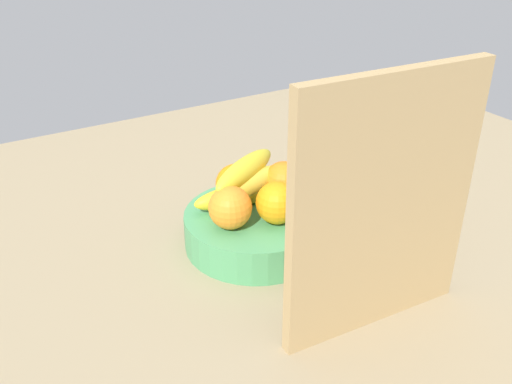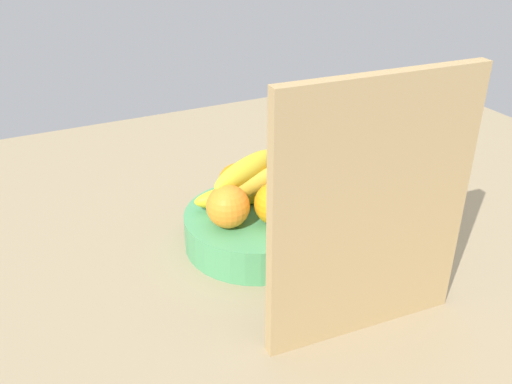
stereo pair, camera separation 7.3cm
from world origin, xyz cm
name	(u,v)px [view 2 (the right image)]	position (x,y,z in cm)	size (l,w,h in cm)	color
ground_plane	(250,258)	(0.00, 0.00, -1.50)	(180.00, 140.00, 3.00)	#9A8865
fruit_bowl	(256,228)	(-1.94, -1.55, 2.99)	(24.16, 24.16, 5.97)	#4E9F63
orange_front_left	(276,204)	(-3.46, 2.51, 9.46)	(6.98, 6.98, 6.98)	orange
orange_front_right	(286,182)	(-8.54, -3.23, 9.46)	(6.98, 6.98, 6.98)	orange
orange_center	(238,183)	(-1.00, -6.59, 9.46)	(6.98, 6.98, 6.98)	orange
orange_back_left	(227,205)	(3.74, -0.41, 9.46)	(6.98, 6.98, 6.98)	orange
banana_bunch	(246,183)	(-1.69, -4.88, 10.17)	(17.90, 11.93, 8.40)	gold
cutting_board	(372,213)	(-5.85, 23.41, 18.00)	(28.00, 1.80, 36.00)	tan
thermos_tumbler	(388,175)	(-27.14, 0.85, 8.64)	(8.16, 8.16, 17.29)	#B1ADBB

